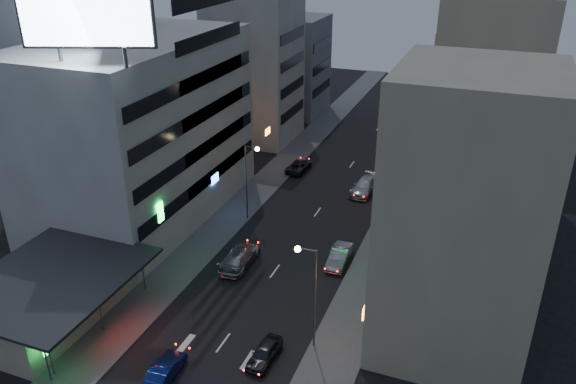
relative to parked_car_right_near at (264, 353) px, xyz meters
The scene contains 23 objects.
ground 4.96m from the parked_car_right_near, 136.01° to the right, with size 180.00×180.00×0.00m, color black.
sidewalk_left 28.99m from the parked_car_right_near, 113.46° to the left, with size 4.00×120.00×0.12m, color #4C4C4F.
sidewalk_right 26.96m from the parked_car_right_near, 80.47° to the left, with size 4.00×120.00×0.12m, color #4C4C4F.
food_court 17.55m from the parked_car_right_near, behind, with size 11.00×13.00×3.88m.
white_building 27.69m from the parked_car_right_near, 141.08° to the left, with size 14.00×24.00×18.00m, color #BAB9B5.
grey_tower 39.04m from the parked_car_right_near, 146.45° to the left, with size 10.00×14.00×34.00m, color gray.
shophouse_near 16.41m from the parked_car_right_near, 31.72° to the left, with size 10.00×11.00×20.00m, color tan.
shophouse_mid 23.30m from the parked_car_right_near, 57.23° to the left, with size 11.00×12.00×16.00m, color gray.
shophouse_far 35.16m from the parked_car_right_near, 70.05° to the left, with size 10.00×14.00×22.00m, color tan.
far_left_a 46.68m from the parked_car_right_near, 114.60° to the left, with size 11.00×10.00×20.00m, color #BAB9B5.
far_left_b 58.38m from the parked_car_right_near, 109.69° to the left, with size 12.00×10.00×15.00m, color gray.
far_right_a 48.82m from the parked_car_right_near, 75.60° to the left, with size 11.00×12.00×18.00m, color gray.
far_right_b 62.89m from the parked_car_right_near, 78.38° to the left, with size 12.00×12.00×24.00m, color tan.
billboard 27.54m from the parked_car_right_near, 158.35° to the left, with size 9.52×3.75×6.20m.
street_lamp_right_near 5.89m from the parked_car_right_near, 47.54° to the left, with size 1.60×0.44×8.02m.
street_lamp_left 21.38m from the parked_car_right_near, 116.93° to the left, with size 1.60×0.44×8.02m.
street_lamp_right_far 36.97m from the parked_car_right_near, 86.30° to the left, with size 1.60×0.44×8.02m.
parked_car_right_near is the anchor object (origin of this frame).
parked_car_right_mid 13.92m from the parked_car_right_near, 84.26° to the left, with size 1.54×4.43×1.46m, color #ABADB4.
parked_car_left 33.48m from the parked_car_right_near, 105.84° to the left, with size 2.12×4.60×1.28m, color #2B2A2F.
parked_car_right_far 29.11m from the parked_car_right_near, 90.09° to the left, with size 2.25×5.52×1.60m, color #A5A7AD.
road_car_blue 6.81m from the parked_car_right_near, 144.49° to the right, with size 1.41×4.05×1.33m, color navy.
road_car_silver 12.49m from the parked_car_right_near, 123.32° to the left, with size 2.28×5.61×1.63m, color #A1A2A9.
Camera 1 is at (15.90, -24.33, 27.58)m, focal length 35.00 mm.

